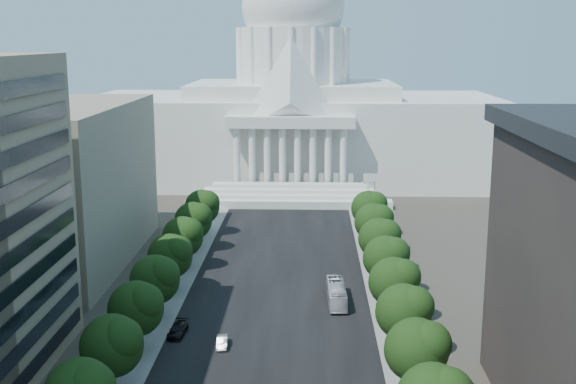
# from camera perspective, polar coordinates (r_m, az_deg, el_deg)

# --- Properties ---
(road_asphalt) EXTENTS (30.00, 260.00, 0.01)m
(road_asphalt) POSITION_cam_1_polar(r_m,az_deg,el_deg) (128.31, -0.72, -7.01)
(road_asphalt) COLOR black
(road_asphalt) RESTS_ON ground
(sidewalk_left) EXTENTS (8.00, 260.00, 0.02)m
(sidewalk_left) POSITION_cam_1_polar(r_m,az_deg,el_deg) (130.51, -9.14, -6.83)
(sidewalk_left) COLOR gray
(sidewalk_left) RESTS_ON ground
(sidewalk_right) EXTENTS (8.00, 260.00, 0.02)m
(sidewalk_right) POSITION_cam_1_polar(r_m,az_deg,el_deg) (128.90, 7.81, -7.03)
(sidewalk_right) COLOR gray
(sidewalk_right) RESTS_ON ground
(capitol) EXTENTS (120.00, 56.00, 73.00)m
(capitol) POSITION_cam_1_polar(r_m,az_deg,el_deg) (217.22, 0.39, 6.27)
(capitol) COLOR white
(capitol) RESTS_ON ground
(office_block_left_far) EXTENTS (38.00, 52.00, 30.00)m
(office_block_left_far) POSITION_cam_1_polar(r_m,az_deg,el_deg) (144.18, -19.98, 0.57)
(office_block_left_far) COLOR gray
(office_block_left_far) RESTS_ON ground
(tree_l_d) EXTENTS (7.79, 7.60, 9.97)m
(tree_l_d) POSITION_cam_1_polar(r_m,az_deg,el_deg) (89.60, -13.58, -11.61)
(tree_l_d) COLOR #33261C
(tree_l_d) RESTS_ON ground
(tree_l_e) EXTENTS (7.79, 7.60, 9.97)m
(tree_l_e) POSITION_cam_1_polar(r_m,az_deg,el_deg) (100.33, -11.77, -8.90)
(tree_l_e) COLOR #33261C
(tree_l_e) RESTS_ON ground
(tree_l_f) EXTENTS (7.79, 7.60, 9.97)m
(tree_l_f) POSITION_cam_1_polar(r_m,az_deg,el_deg) (111.33, -10.34, -6.72)
(tree_l_f) COLOR #33261C
(tree_l_f) RESTS_ON ground
(tree_l_g) EXTENTS (7.79, 7.60, 9.97)m
(tree_l_g) POSITION_cam_1_polar(r_m,az_deg,el_deg) (122.51, -9.17, -4.92)
(tree_l_g) COLOR #33261C
(tree_l_g) RESTS_ON ground
(tree_l_h) EXTENTS (7.79, 7.60, 9.97)m
(tree_l_h) POSITION_cam_1_polar(r_m,az_deg,el_deg) (133.83, -8.21, -3.43)
(tree_l_h) COLOR #33261C
(tree_l_h) RESTS_ON ground
(tree_l_i) EXTENTS (7.79, 7.60, 9.97)m
(tree_l_i) POSITION_cam_1_polar(r_m,az_deg,el_deg) (145.27, -7.39, -2.17)
(tree_l_i) COLOR #33261C
(tree_l_i) RESTS_ON ground
(tree_l_j) EXTENTS (7.79, 7.60, 9.97)m
(tree_l_j) POSITION_cam_1_polar(r_m,az_deg,el_deg) (156.79, -6.70, -1.10)
(tree_l_j) COLOR #33261C
(tree_l_j) RESTS_ON ground
(tree_r_d) EXTENTS (7.79, 7.60, 9.97)m
(tree_r_d) POSITION_cam_1_polar(r_m,az_deg,el_deg) (87.50, 10.35, -12.05)
(tree_r_d) COLOR #33261C
(tree_r_d) RESTS_ON ground
(tree_r_e) EXTENTS (7.79, 7.60, 9.97)m
(tree_r_e) POSITION_cam_1_polar(r_m,az_deg,el_deg) (98.46, 9.33, -9.21)
(tree_r_e) COLOR #33261C
(tree_r_e) RESTS_ON ground
(tree_r_f) EXTENTS (7.79, 7.60, 9.97)m
(tree_r_f) POSITION_cam_1_polar(r_m,az_deg,el_deg) (109.64, 8.53, -6.95)
(tree_r_f) COLOR #33261C
(tree_r_f) RESTS_ON ground
(tree_r_g) EXTENTS (7.79, 7.60, 9.97)m
(tree_r_g) POSITION_cam_1_polar(r_m,az_deg,el_deg) (120.98, 7.88, -5.10)
(tree_r_g) COLOR #33261C
(tree_r_g) RESTS_ON ground
(tree_r_h) EXTENTS (7.79, 7.60, 9.97)m
(tree_r_h) POSITION_cam_1_polar(r_m,az_deg,el_deg) (132.44, 7.35, -3.57)
(tree_r_h) COLOR #33261C
(tree_r_h) RESTS_ON ground
(tree_r_i) EXTENTS (7.79, 7.60, 9.97)m
(tree_r_i) POSITION_cam_1_polar(r_m,az_deg,el_deg) (143.98, 6.91, -2.29)
(tree_r_i) COLOR #33261C
(tree_r_i) RESTS_ON ground
(tree_r_j) EXTENTS (7.79, 7.60, 9.97)m
(tree_r_j) POSITION_cam_1_polar(r_m,az_deg,el_deg) (155.59, 6.53, -1.19)
(tree_r_j) COLOR #33261C
(tree_r_j) RESTS_ON ground
(streetlight_c) EXTENTS (2.61, 0.44, 9.00)m
(streetlight_c) POSITION_cam_1_polar(r_m,az_deg,el_deg) (99.08, 10.21, -9.50)
(streetlight_c) COLOR gray
(streetlight_c) RESTS_ON ground
(streetlight_d) EXTENTS (2.61, 0.44, 9.00)m
(streetlight_d) POSITION_cam_1_polar(r_m,az_deg,el_deg) (122.48, 8.55, -5.22)
(streetlight_d) COLOR gray
(streetlight_d) RESTS_ON ground
(streetlight_e) EXTENTS (2.61, 0.44, 9.00)m
(streetlight_e) POSITION_cam_1_polar(r_m,az_deg,el_deg) (146.40, 7.44, -2.32)
(streetlight_e) COLOR gray
(streetlight_e) RESTS_ON ground
(streetlight_f) EXTENTS (2.61, 0.44, 9.00)m
(streetlight_f) POSITION_cam_1_polar(r_m,az_deg,el_deg) (170.63, 6.64, -0.24)
(streetlight_f) COLOR gray
(streetlight_f) RESTS_ON ground
(car_silver) EXTENTS (1.79, 4.22, 1.36)m
(car_silver) POSITION_cam_1_polar(r_m,az_deg,el_deg) (102.43, -5.24, -11.73)
(car_silver) COLOR #ADAFB5
(car_silver) RESTS_ON ground
(car_dark_b) EXTENTS (2.64, 5.59, 1.57)m
(car_dark_b) POSITION_cam_1_polar(r_m,az_deg,el_deg) (106.87, -8.70, -10.72)
(car_dark_b) COLOR black
(car_dark_b) RESTS_ON ground
(city_bus) EXTENTS (3.05, 11.66, 3.23)m
(city_bus) POSITION_cam_1_polar(r_m,az_deg,el_deg) (117.68, 3.86, -7.99)
(city_bus) COLOR silver
(city_bus) RESTS_ON ground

